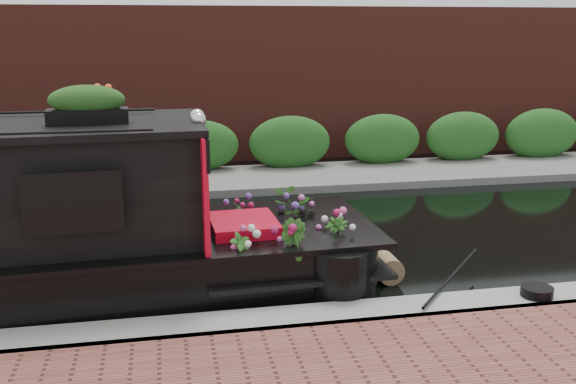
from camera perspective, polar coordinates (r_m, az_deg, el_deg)
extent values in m
plane|color=black|center=(10.65, -5.31, -4.77)|extent=(80.00, 80.00, 0.00)
cube|color=gray|center=(7.63, -2.70, -12.89)|extent=(40.00, 0.60, 0.50)
cube|color=slate|center=(14.66, -6.99, 0.61)|extent=(40.00, 2.40, 0.34)
cube|color=#21561C|center=(15.54, -7.23, 1.40)|extent=(40.00, 1.10, 2.80)
cube|color=maroon|center=(17.58, -7.71, 2.93)|extent=(40.00, 1.00, 8.00)
cube|color=red|center=(8.34, -7.89, 0.74)|extent=(0.14, 1.89, 1.46)
cube|color=black|center=(7.45, -18.57, -0.93)|extent=(0.97, 0.07, 0.59)
cube|color=red|center=(8.61, -3.96, -4.15)|extent=(0.90, 1.01, 0.54)
sphere|color=silver|center=(8.03, -7.96, 6.38)|extent=(0.19, 0.19, 0.19)
sphere|color=silver|center=(8.33, -8.08, 6.67)|extent=(0.19, 0.19, 0.19)
cube|color=black|center=(8.22, -17.36, 6.45)|extent=(0.97, 0.34, 0.18)
ellipsoid|color=#F9501B|center=(8.19, -17.48, 7.97)|extent=(1.05, 0.33, 0.26)
imported|color=#27571D|center=(7.93, -4.18, -5.66)|extent=(0.37, 0.35, 0.59)
imported|color=#27571D|center=(7.97, 0.51, -5.04)|extent=(0.47, 0.50, 0.71)
imported|color=#27571D|center=(9.35, 0.81, -2.00)|extent=(0.75, 0.69, 0.72)
imported|color=#27571D|center=(8.59, 4.25, -4.13)|extent=(0.43, 0.43, 0.56)
imported|color=#27571D|center=(9.30, -4.23, -2.61)|extent=(0.25, 0.33, 0.57)
cylinder|color=olive|center=(9.26, 8.79, -6.68)|extent=(0.38, 0.44, 0.38)
cylinder|color=black|center=(8.65, 21.24, -8.23)|extent=(0.40, 0.40, 0.12)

